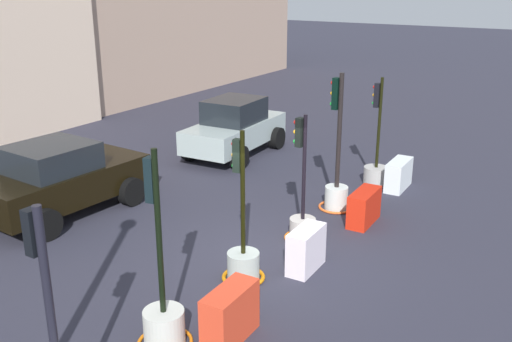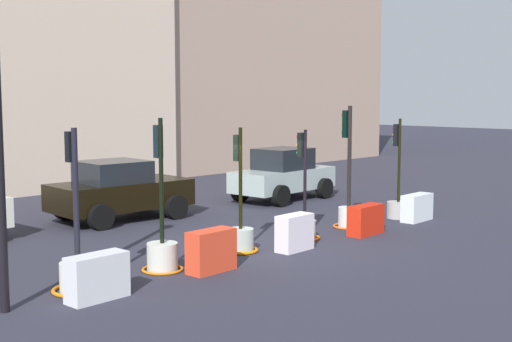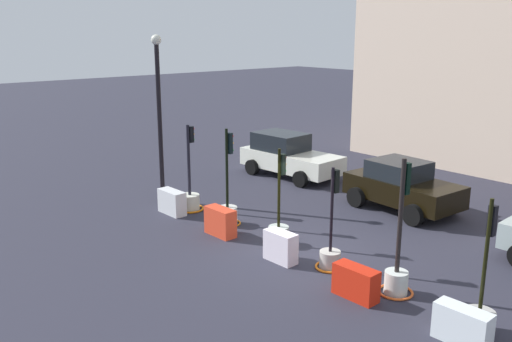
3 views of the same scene
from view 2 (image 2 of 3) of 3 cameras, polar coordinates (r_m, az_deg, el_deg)
ground_plane at (r=16.97m, az=1.01°, el=-6.12°), size 120.00×120.00×0.00m
traffic_light_0 at (r=13.38m, az=-14.46°, el=-7.68°), size 0.99×0.99×3.05m
traffic_light_1 at (r=14.59m, az=-7.73°, el=-6.23°), size 0.87×0.87×3.18m
traffic_light_2 at (r=16.19m, az=-1.29°, el=-5.16°), size 0.82×0.82×2.90m
traffic_light_3 at (r=17.66m, az=4.00°, el=-4.06°), size 0.79×0.79×2.78m
traffic_light_4 at (r=19.26m, az=7.61°, el=-2.76°), size 0.86×0.86×3.35m
traffic_light_5 at (r=20.98m, az=11.61°, el=-2.50°), size 0.66×0.66×2.95m
construction_barrier_0 at (r=12.78m, az=-12.94°, el=-8.51°), size 1.14×0.48×0.83m
construction_barrier_1 at (r=14.42m, az=-3.70°, el=-6.58°), size 1.08×0.48×0.87m
construction_barrier_2 at (r=16.32m, az=3.18°, el=-5.09°), size 0.98×0.45×0.85m
construction_barrier_3 at (r=18.38m, az=9.02°, el=-3.99°), size 1.12×0.48×0.78m
construction_barrier_4 at (r=20.64m, az=13.10°, el=-2.95°), size 1.15×0.47×0.78m
car_black_sedan at (r=20.60m, az=-11.21°, el=-1.57°), size 4.13×2.49×1.75m
car_silver_hatchback at (r=24.10m, az=2.24°, el=-0.30°), size 4.05×2.21×1.80m
building_corner_block at (r=38.73m, az=-1.82°, el=12.57°), size 16.70×8.68×15.71m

